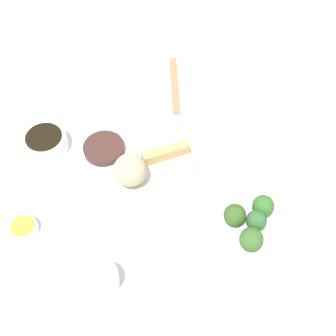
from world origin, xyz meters
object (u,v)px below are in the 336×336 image
soy_sauce_bowl (46,142)px  sauce_ramekin_hot_mustard (23,228)px  chopsticks_pair (174,85)px  main_plate (135,155)px  teacup (102,279)px  broccoli_plate (254,225)px

soy_sauce_bowl → sauce_ramekin_hot_mustard: soy_sauce_bowl is taller
sauce_ramekin_hot_mustard → chopsticks_pair: (-0.28, -0.46, -0.01)m
main_plate → teacup: (0.02, 0.31, 0.02)m
main_plate → sauce_ramekin_hot_mustard: (0.21, 0.21, 0.00)m
soy_sauce_bowl → chopsticks_pair: bearing=-140.5°
main_plate → teacup: 0.31m
soy_sauce_bowl → chopsticks_pair: 0.38m
sauce_ramekin_hot_mustard → teacup: (-0.19, 0.10, 0.01)m
sauce_ramekin_hot_mustard → main_plate: bearing=-134.7°
sauce_ramekin_hot_mustard → teacup: bearing=152.0°
soy_sauce_bowl → broccoli_plate: bearing=160.8°
broccoli_plate → chopsticks_pair: broccoli_plate is taller
main_plate → teacup: teacup is taller
main_plate → broccoli_plate: (-0.28, 0.16, -0.00)m
chopsticks_pair → broccoli_plate: bearing=116.0°
teacup → chopsticks_pair: teacup is taller
sauce_ramekin_hot_mustard → teacup: 0.21m
main_plate → broccoli_plate: bearing=149.8°
main_plate → soy_sauce_bowl: 0.22m
teacup → sauce_ramekin_hot_mustard: bearing=-28.0°
teacup → broccoli_plate: bearing=-153.3°
broccoli_plate → chopsticks_pair: size_ratio=1.07×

